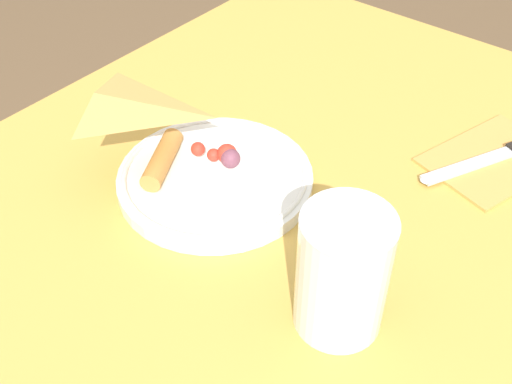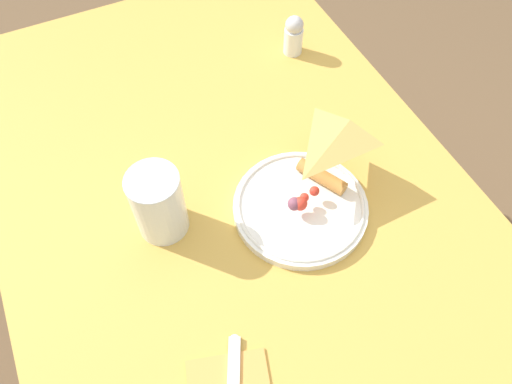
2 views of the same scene
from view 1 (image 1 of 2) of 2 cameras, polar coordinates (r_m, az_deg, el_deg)
dining_table at (r=0.74m, az=-2.40°, el=-11.43°), size 1.19×0.78×0.72m
plate_pizza at (r=0.74m, az=-3.72°, el=1.53°), size 0.22×0.22×0.05m
milk_glass at (r=0.57m, az=7.65°, el=-7.53°), size 0.08×0.08×0.13m
napkin_folded at (r=0.83m, az=20.37°, el=2.73°), size 0.19×0.15×0.00m
butter_knife at (r=0.83m, az=21.01°, el=3.19°), size 0.20×0.11×0.01m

